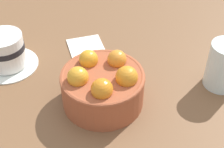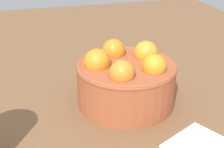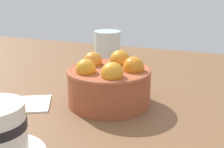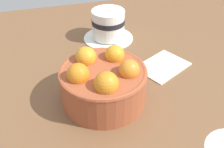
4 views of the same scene
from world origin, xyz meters
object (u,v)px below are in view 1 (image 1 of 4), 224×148
at_px(water_glass, 224,65).
at_px(folded_napkin, 87,50).
at_px(coffee_cup, 5,52).
at_px(terracotta_bowl, 103,85).

xyz_separation_m(water_glass, folded_napkin, (0.07, 0.31, -0.05)).
distance_m(coffee_cup, water_glass, 0.47).
height_order(coffee_cup, water_glass, water_glass).
bearing_deg(terracotta_bowl, water_glass, -67.91).
distance_m(terracotta_bowl, water_glass, 0.26).
bearing_deg(folded_napkin, coffee_cup, 117.23).
relative_size(terracotta_bowl, folded_napkin, 1.42).
xyz_separation_m(terracotta_bowl, folded_napkin, (0.16, 0.07, -0.04)).
relative_size(terracotta_bowl, coffee_cup, 1.22).
bearing_deg(coffee_cup, terracotta_bowl, -107.90).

